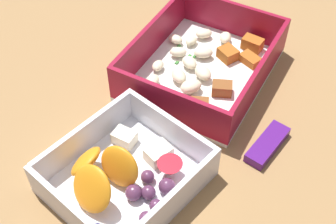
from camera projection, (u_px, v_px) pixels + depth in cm
name	position (u px, v px, depth cm)	size (l,w,h in cm)	color
table_surface	(162.00, 133.00, 57.50)	(80.00, 80.00, 2.00)	#9E7547
pasta_container	(203.00, 65.00, 62.24)	(21.87, 18.30, 5.82)	white
fruit_bowl	(124.00, 174.00, 49.86)	(17.73, 16.30, 5.75)	white
candy_bar	(267.00, 144.00, 54.27)	(7.00, 2.40, 1.20)	#51197A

